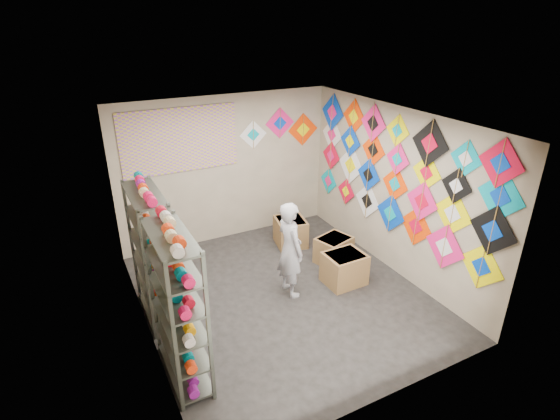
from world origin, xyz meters
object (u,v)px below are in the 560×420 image
shelf_rack_front (178,308)px  shelf_rack_back (152,256)px  carton_c (291,232)px  shopkeeper (290,249)px  carton_b (334,250)px  carton_a (344,268)px

shelf_rack_front → shelf_rack_back: 1.30m
shelf_rack_front → carton_c: 3.55m
shelf_rack_back → shopkeeper: 1.97m
shelf_rack_back → carton_b: 3.10m
shelf_rack_front → shelf_rack_back: bearing=90.0°
carton_c → carton_a: bearing=-72.8°
shopkeeper → carton_c: bearing=-31.8°
shelf_rack_front → carton_c: bearing=40.1°
carton_c → shelf_rack_front: bearing=-128.3°
shelf_rack_front → carton_b: (3.02, 1.34, -0.72)m
shopkeeper → carton_b: shopkeeper is taller
carton_a → shopkeeper: bearing=168.5°
shopkeeper → carton_b: size_ratio=2.68×
carton_b → carton_c: 0.97m
shopkeeper → carton_a: size_ratio=2.46×
shelf_rack_front → carton_c: size_ratio=3.28×
shelf_rack_front → carton_c: (2.66, 2.24, -0.70)m
carton_c → shopkeeper: bearing=-107.4°
carton_a → carton_c: bearing=94.5°
shopkeeper → carton_a: (0.90, -0.17, -0.50)m
shopkeeper → carton_b: 1.30m
shelf_rack_back → shopkeeper: shelf_rack_back is taller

